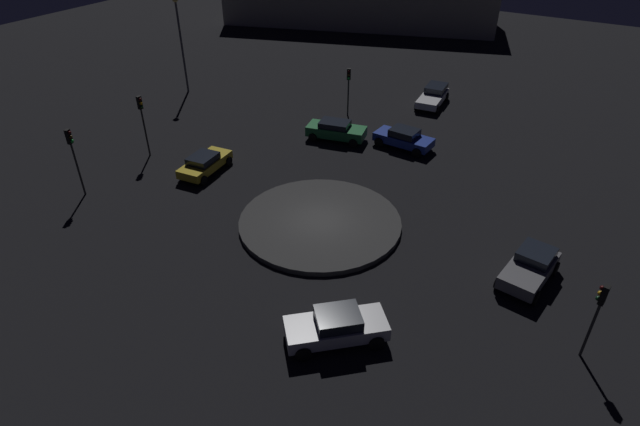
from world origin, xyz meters
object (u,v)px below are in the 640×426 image
car_silver (336,326)px  traffic_light_north (598,307)px  car_white (433,96)px  traffic_light_west (349,82)px  car_yellow (205,163)px  traffic_light_south_near (73,149)px  car_green (336,130)px  car_grey (530,267)px  car_blue (404,138)px  streetlamp_southwest (180,31)px  traffic_light_south (142,114)px

car_silver → traffic_light_north: bearing=164.0°
car_white → traffic_light_west: traffic_light_west is taller
car_yellow → traffic_light_south_near: bearing=137.0°
car_green → traffic_light_north: 23.14m
car_grey → traffic_light_north: 5.28m
car_white → traffic_light_west: 8.14m
car_white → car_yellow: bearing=-29.8°
car_white → car_yellow: car_white is taller
car_blue → streetlamp_southwest: streetlamp_southwest is taller
car_white → traffic_light_west: bearing=-46.6°
car_green → car_white: size_ratio=1.00×
car_green → car_silver: size_ratio=1.04×
car_yellow → traffic_light_north: (4.12, 24.11, 2.06)m
traffic_light_south_near → car_yellow: bearing=34.6°
traffic_light_south → traffic_light_north: (4.01, 29.19, -0.37)m
streetlamp_southwest → traffic_light_west: bearing=99.6°
streetlamp_southwest → car_grey: bearing=71.2°
traffic_light_south_near → car_silver: bearing=-25.4°
car_blue → car_grey: bearing=-39.1°
car_green → car_white: 11.13m
car_yellow → traffic_light_south_near: traffic_light_south_near is taller
car_yellow → car_white: bearing=-30.2°
traffic_light_south → streetlamp_southwest: bearing=125.2°
car_blue → traffic_light_south_near: (16.27, -14.60, 2.38)m
car_blue → traffic_light_south: 18.42m
traffic_light_south → traffic_light_south_near: bearing=-80.7°
traffic_light_south → traffic_light_south_near: traffic_light_south_near is taller
traffic_light_west → car_blue: bearing=40.6°
car_yellow → car_green: bearing=-35.3°
traffic_light_west → traffic_light_north: bearing=27.0°
car_grey → traffic_light_west: bearing=-119.8°
car_silver → traffic_light_south_near: 19.76m
car_silver → traffic_light_west: 24.78m
traffic_light_west → traffic_light_south_near: 21.18m
car_grey → traffic_light_south_near: 26.49m
car_silver → streetlamp_southwest: (-19.45, -26.36, 4.59)m
car_green → car_blue: car_green is taller
car_silver → car_grey: (-8.33, 6.28, -0.00)m
car_silver → car_yellow: size_ratio=1.05×
traffic_light_south → streetlamp_southwest: (-10.99, -6.45, 2.25)m
car_grey → traffic_light_south: traffic_light_south is taller
traffic_light_south_near → car_blue: bearing=30.1°
car_grey → car_silver: bearing=-28.7°
car_green → streetlamp_southwest: (-1.98, -16.61, 4.60)m
traffic_light_south_near → streetlamp_southwest: size_ratio=0.53×
streetlamp_southwest → traffic_light_north: bearing=67.2°
car_green → streetlamp_southwest: bearing=161.4°
traffic_light_north → car_silver: bearing=36.5°
car_yellow → streetlamp_southwest: bearing=41.1°
car_blue → traffic_light_west: size_ratio=1.11×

